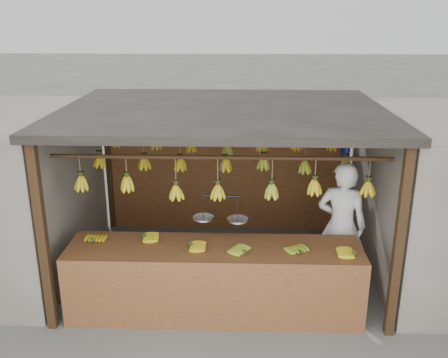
{
  "coord_description": "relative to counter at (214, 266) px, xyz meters",
  "views": [
    {
      "loc": [
        0.23,
        -6.57,
        3.6
      ],
      "look_at": [
        0.0,
        0.3,
        1.3
      ],
      "focal_mm": 40.0,
      "sensor_mm": 36.0,
      "label": 1
    }
  ],
  "objects": [
    {
      "name": "hanging_bananas",
      "position": [
        0.08,
        1.24,
        0.91
      ],
      "size": [
        3.62,
        2.26,
        0.38
      ],
      "color": "gold",
      "rests_on": "ground"
    },
    {
      "name": "counter",
      "position": [
        0.0,
        0.0,
        0.0
      ],
      "size": [
        3.59,
        0.82,
        0.96
      ],
      "color": "brown",
      "rests_on": "ground"
    },
    {
      "name": "bag_bundles",
      "position": [
        2.01,
        2.58,
        0.27
      ],
      "size": [
        0.08,
        0.26,
        1.34
      ],
      "color": "#1426BF",
      "rests_on": "ground"
    },
    {
      "name": "balance_scale",
      "position": [
        0.07,
        0.23,
        0.57
      ],
      "size": [
        0.67,
        0.29,
        0.79
      ],
      "color": "black",
      "rests_on": "ground"
    },
    {
      "name": "stall",
      "position": [
        0.07,
        1.56,
        1.26
      ],
      "size": [
        4.3,
        3.3,
        2.4
      ],
      "color": "black",
      "rests_on": "ground"
    },
    {
      "name": "ground",
      "position": [
        0.07,
        1.23,
        -0.71
      ],
      "size": [
        80.0,
        80.0,
        0.0
      ],
      "primitive_type": "plane",
      "color": "#5B5B57"
    },
    {
      "name": "vendor",
      "position": [
        1.66,
        0.84,
        0.18
      ],
      "size": [
        0.74,
        0.59,
        1.78
      ],
      "primitive_type": "imported",
      "rotation": [
        0.0,
        0.0,
        2.86
      ],
      "color": "white",
      "rests_on": "ground"
    }
  ]
}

